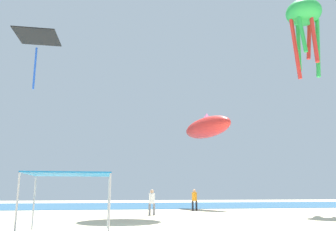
# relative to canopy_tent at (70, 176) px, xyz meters

# --- Properties ---
(ocean_strip) EXTENTS (110.00, 20.74, 0.03)m
(ocean_strip) POSITION_rel_canopy_tent_xyz_m (4.32, 28.67, -2.21)
(ocean_strip) COLOR #28608C
(ocean_strip) RESTS_ON ground
(canopy_tent) EXTENTS (3.29, 3.19, 2.33)m
(canopy_tent) POSITION_rel_canopy_tent_xyz_m (0.00, 0.00, 0.00)
(canopy_tent) COLOR #B2B2B7
(canopy_tent) RESTS_ON ground
(person_near_tent) EXTENTS (0.47, 0.42, 1.75)m
(person_near_tent) POSITION_rel_canopy_tent_xyz_m (4.73, 10.18, -1.20)
(person_near_tent) COLOR slate
(person_near_tent) RESTS_ON ground
(person_leftmost) EXTENTS (0.48, 0.44, 1.84)m
(person_leftmost) POSITION_rel_canopy_tent_xyz_m (9.16, 15.46, -1.15)
(person_leftmost) COLOR black
(person_leftmost) RESTS_ON ground
(kite_inflatable_red) EXTENTS (4.41, 7.47, 2.57)m
(kite_inflatable_red) POSITION_rel_canopy_tent_xyz_m (11.51, 19.10, 5.83)
(kite_inflatable_red) COLOR red
(kite_diamond_black) EXTENTS (2.75, 2.75, 3.61)m
(kite_diamond_black) POSITION_rel_canopy_tent_xyz_m (-3.25, 7.40, 9.05)
(kite_diamond_black) COLOR black
(kite_octopus_green) EXTENTS (4.28, 4.28, 7.16)m
(kite_octopus_green) POSITION_rel_canopy_tent_xyz_m (18.19, 10.89, 14.50)
(kite_octopus_green) COLOR green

